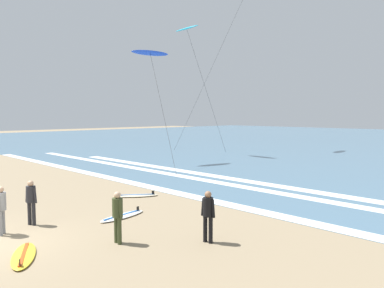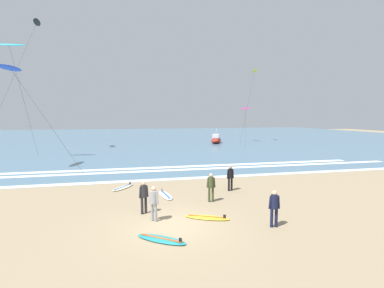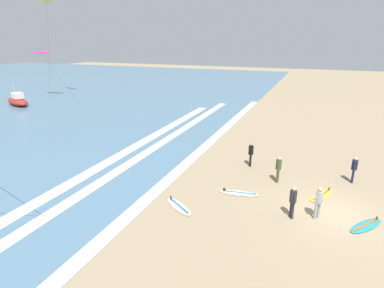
{
  "view_description": "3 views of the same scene",
  "coord_description": "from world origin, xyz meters",
  "views": [
    {
      "loc": [
        11.94,
        -3.16,
        3.93
      ],
      "look_at": [
        0.12,
        8.63,
        2.57
      ],
      "focal_mm": 34.25,
      "sensor_mm": 36.0,
      "label": 1
    },
    {
      "loc": [
        -1.83,
        -11.88,
        4.73
      ],
      "look_at": [
        2.27,
        5.95,
        2.95
      ],
      "focal_mm": 26.65,
      "sensor_mm": 36.0,
      "label": 2
    },
    {
      "loc": [
        -14.96,
        1.31,
        8.02
      ],
      "look_at": [
        0.37,
        7.41,
        2.51
      ],
      "focal_mm": 29.63,
      "sensor_mm": 36.0,
      "label": 3
    }
  ],
  "objects": [
    {
      "name": "surfer_left_far",
      "position": [
        -1.09,
        1.8,
        0.96
      ],
      "size": [
        0.5,
        0.32,
        1.6
      ],
      "color": "#232328",
      "rests_on": "ground"
    },
    {
      "name": "wave_foam_mid_break",
      "position": [
        -0.11,
        12.57,
        0.01
      ],
      "size": [
        48.56,
        0.76,
        0.01
      ],
      "primitive_type": "cube",
      "color": "white",
      "rests_on": "ocean_surface"
    },
    {
      "name": "kite_magenta_high_right",
      "position": [
        19.67,
        37.5,
        6.16
      ],
      "size": [
        4.56,
        11.08,
        6.42
      ],
      "color": "#CC2384",
      "rests_on": "ground"
    },
    {
      "name": "surfboard_foreground_flat",
      "position": [
        -2.16,
        7.12,
        0.05
      ],
      "size": [
        1.72,
        2.05,
        0.25
      ],
      "color": "beige",
      "rests_on": "ground"
    },
    {
      "name": "surfboard_near_water",
      "position": [
        -0.63,
        -1.4,
        0.05
      ],
      "size": [
        2.03,
        1.75,
        0.25
      ],
      "color": "teal",
      "rests_on": "ground"
    },
    {
      "name": "surfboard_left_pile",
      "position": [
        0.35,
        4.64,
        0.05
      ],
      "size": [
        0.89,
        2.16,
        0.25
      ],
      "color": "silver",
      "rests_on": "ground"
    },
    {
      "name": "surfboard_right_spare",
      "position": [
        1.73,
        0.47,
        0.05
      ],
      "size": [
        2.15,
        1.47,
        0.25
      ],
      "color": "yellow",
      "rests_on": "ground"
    },
    {
      "name": "surfer_right_near",
      "position": [
        -0.71,
        0.69,
        0.96
      ],
      "size": [
        0.44,
        0.4,
        1.6
      ],
      "color": "gray",
      "rests_on": "ground"
    },
    {
      "name": "kite_yellow_high_left",
      "position": [
        20.83,
        36.46,
        12.77
      ],
      "size": [
        3.92,
        3.29,
        13.07
      ],
      "color": "yellow",
      "rests_on": "ground"
    },
    {
      "name": "surfer_background_far",
      "position": [
        2.65,
        2.92,
        0.96
      ],
      "size": [
        0.51,
        0.32,
        1.6
      ],
      "color": "#384223",
      "rests_on": "ground"
    },
    {
      "name": "surfer_foreground_main",
      "position": [
        4.54,
        4.92,
        0.96
      ],
      "size": [
        0.52,
        0.32,
        1.6
      ],
      "color": "black",
      "rests_on": "ground"
    },
    {
      "name": "surfer_mid_group",
      "position": [
        4.23,
        -1.16,
        0.96
      ],
      "size": [
        0.52,
        0.32,
        1.6
      ],
      "color": "#141938",
      "rests_on": "ground"
    },
    {
      "name": "wave_foam_shoreline",
      "position": [
        0.5,
        9.0,
        0.01
      ],
      "size": [
        52.84,
        0.76,
        0.01
      ],
      "primitive_type": "cube",
      "color": "white",
      "rests_on": "ocean_surface"
    },
    {
      "name": "wave_foam_outer_break",
      "position": [
        1.19,
        14.08,
        0.01
      ],
      "size": [
        39.14,
        0.87,
        0.01
      ],
      "primitive_type": "cube",
      "color": "white",
      "rests_on": "ocean_surface"
    },
    {
      "name": "ground_plane",
      "position": [
        0.0,
        0.0,
        0.0
      ],
      "size": [
        160.0,
        160.0,
        0.0
      ],
      "primitive_type": "plane",
      "color": "#937F60"
    },
    {
      "name": "offshore_boat",
      "position": [
        13.71,
        36.48,
        0.55
      ],
      "size": [
        3.64,
        5.45,
        2.7
      ],
      "color": "maroon",
      "rests_on": "ground"
    }
  ]
}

